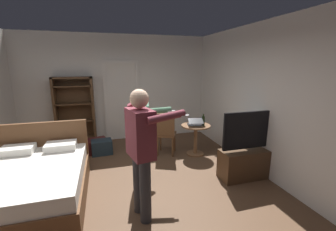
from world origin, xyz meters
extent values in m
plane|color=brown|center=(0.00, 0.00, 0.00)|extent=(5.96, 5.96, 0.00)
cube|color=silver|center=(0.00, 2.77, 1.40)|extent=(5.08, 0.12, 2.79)
cube|color=silver|center=(2.48, 0.00, 1.40)|extent=(0.12, 5.66, 2.79)
cube|color=white|center=(-0.33, 2.69, 1.02)|extent=(0.08, 0.08, 2.05)
cube|color=white|center=(0.52, 2.69, 1.02)|extent=(0.08, 0.08, 2.05)
cube|color=white|center=(0.10, 2.69, 2.09)|extent=(0.93, 0.08, 0.08)
cube|color=brown|center=(-1.48, 0.08, 0.17)|extent=(1.52, 1.93, 0.35)
cube|color=silver|center=(-1.48, 0.08, 0.46)|extent=(1.46, 1.87, 0.22)
cube|color=brown|center=(-1.48, 1.00, 0.51)|extent=(1.52, 0.08, 1.02)
cube|color=white|center=(-1.81, 0.74, 0.63)|extent=(0.50, 0.34, 0.12)
cube|color=white|center=(-1.14, 0.74, 0.63)|extent=(0.50, 0.34, 0.12)
cube|color=#4C331E|center=(-1.51, 2.51, 0.87)|extent=(0.06, 0.32, 1.74)
cube|color=#4C331E|center=(-0.64, 2.51, 0.87)|extent=(0.06, 0.32, 1.74)
cube|color=#4C331E|center=(-1.07, 2.51, 1.72)|extent=(0.93, 0.32, 0.04)
cube|color=#4C331E|center=(-1.07, 2.66, 0.87)|extent=(0.93, 0.02, 1.74)
cube|color=#4C331E|center=(-1.07, 2.51, 0.22)|extent=(0.87, 0.32, 0.03)
cylinder|color=#3E4564|center=(-1.23, 2.51, 0.30)|extent=(0.08, 0.08, 0.13)
cube|color=#4C331E|center=(-1.07, 2.51, 0.65)|extent=(0.87, 0.32, 0.03)
cube|color=#4C331E|center=(-1.07, 2.51, 1.08)|extent=(0.87, 0.32, 0.03)
cube|color=#4C331E|center=(-1.07, 2.51, 1.52)|extent=(0.87, 0.32, 0.03)
cube|color=#4C331E|center=(2.12, -0.12, 0.26)|extent=(1.10, 0.40, 0.53)
cube|color=black|center=(2.12, -0.14, 0.91)|extent=(1.14, 0.05, 0.66)
cube|color=teal|center=(2.12, -0.11, 0.91)|extent=(1.08, 0.01, 0.60)
cylinder|color=brown|center=(1.59, 1.12, 0.33)|extent=(0.08, 0.08, 0.67)
cylinder|color=brown|center=(1.59, 1.12, 0.01)|extent=(0.39, 0.39, 0.03)
cylinder|color=brown|center=(1.59, 1.12, 0.68)|extent=(0.65, 0.65, 0.03)
cube|color=black|center=(1.56, 1.12, 0.71)|extent=(0.36, 0.29, 0.02)
cube|color=black|center=(1.53, 1.00, 0.82)|extent=(0.35, 0.25, 0.09)
cube|color=navy|center=(1.53, 1.01, 0.82)|extent=(0.32, 0.22, 0.07)
cylinder|color=black|center=(1.73, 1.04, 0.80)|extent=(0.06, 0.06, 0.21)
cylinder|color=black|center=(1.73, 1.04, 0.93)|extent=(0.03, 0.03, 0.05)
cylinder|color=brown|center=(1.19, 1.43, 0.23)|extent=(0.04, 0.04, 0.45)
cylinder|color=brown|center=(0.88, 1.58, 0.23)|extent=(0.04, 0.04, 0.45)
cylinder|color=brown|center=(1.04, 1.13, 0.23)|extent=(0.04, 0.04, 0.45)
cylinder|color=brown|center=(0.74, 1.27, 0.23)|extent=(0.04, 0.04, 0.45)
cube|color=brown|center=(0.96, 1.35, 0.47)|extent=(0.56, 0.56, 0.04)
cube|color=brown|center=(0.89, 1.20, 0.74)|extent=(0.40, 0.21, 0.50)
cylinder|color=#333338|center=(0.03, -0.54, 0.44)|extent=(0.15, 0.15, 0.88)
cylinder|color=#333338|center=(0.08, -0.78, 0.44)|extent=(0.15, 0.15, 0.88)
cube|color=brown|center=(0.05, -0.66, 1.19)|extent=(0.34, 0.48, 0.62)
sphere|color=#D8AD8C|center=(0.05, -0.66, 1.63)|extent=(0.24, 0.24, 0.24)
cylinder|color=brown|center=(0.09, -0.40, 1.30)|extent=(0.35, 0.16, 0.50)
cylinder|color=brown|center=(0.34, -0.84, 1.43)|extent=(0.50, 0.19, 0.13)
cube|color=white|center=(0.59, -0.82, 1.40)|extent=(0.12, 0.06, 0.04)
cylinder|color=gray|center=(0.24, 0.40, 0.41)|extent=(0.15, 0.15, 0.81)
cylinder|color=gray|center=(0.20, 0.18, 0.41)|extent=(0.15, 0.15, 0.81)
cube|color=#3F664C|center=(0.22, 0.29, 1.10)|extent=(0.33, 0.45, 0.58)
sphere|color=#D8AD8C|center=(0.22, 0.29, 1.51)|extent=(0.22, 0.22, 0.22)
cylinder|color=#3F664C|center=(0.35, 0.50, 1.20)|extent=(0.33, 0.15, 0.47)
cylinder|color=#3F664C|center=(0.42, 0.02, 1.32)|extent=(0.50, 0.18, 0.12)
cube|color=white|center=(0.65, -0.05, 1.31)|extent=(0.12, 0.06, 0.04)
cube|color=#1E2D38|center=(-0.48, 1.74, 0.16)|extent=(0.48, 0.37, 0.33)
cube|color=#4C1919|center=(-0.60, 1.90, 0.16)|extent=(0.55, 0.46, 0.32)
camera|label=1|loc=(-0.35, -3.32, 2.04)|focal=23.71mm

